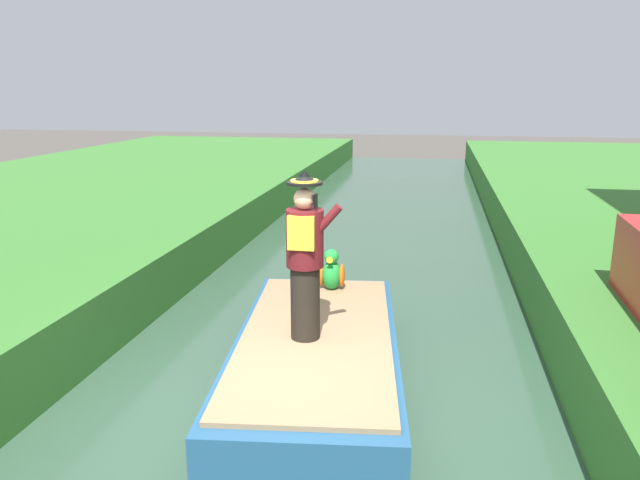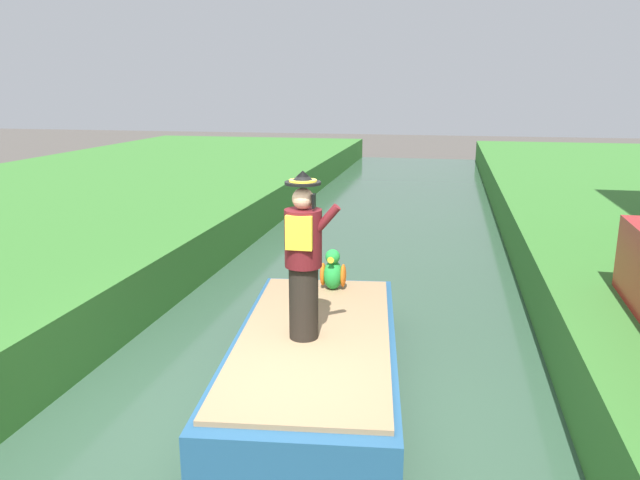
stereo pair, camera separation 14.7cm
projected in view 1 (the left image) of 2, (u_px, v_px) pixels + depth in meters
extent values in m
plane|color=#4C4742|center=(298.00, 436.00, 6.05)|extent=(80.00, 80.00, 0.00)
cube|color=#33513D|center=(298.00, 432.00, 6.04)|extent=(5.34, 48.00, 0.10)
cube|color=#23517A|center=(316.00, 360.00, 6.88)|extent=(2.28, 4.38, 0.56)
cube|color=#997A56|center=(316.00, 335.00, 6.80)|extent=(2.10, 4.03, 0.05)
cylinder|color=black|center=(305.00, 302.00, 6.59)|extent=(0.32, 0.32, 0.82)
cylinder|color=#561419|center=(305.00, 238.00, 6.41)|extent=(0.40, 0.40, 0.62)
cube|color=gold|center=(301.00, 233.00, 6.20)|extent=(0.28, 0.06, 0.36)
sphere|color=#DBA884|center=(305.00, 199.00, 6.30)|extent=(0.23, 0.23, 0.23)
cylinder|color=black|center=(304.00, 183.00, 6.26)|extent=(0.38, 0.38, 0.03)
cone|color=black|center=(304.00, 176.00, 6.25)|extent=(0.26, 0.26, 0.12)
cylinder|color=gold|center=(304.00, 181.00, 6.26)|extent=(0.29, 0.29, 0.02)
cylinder|color=#561419|center=(325.00, 223.00, 6.29)|extent=(0.38, 0.09, 0.43)
cube|color=black|center=(316.00, 201.00, 6.23)|extent=(0.03, 0.08, 0.15)
ellipsoid|color=green|center=(332.00, 275.00, 8.25)|extent=(0.26, 0.32, 0.40)
sphere|color=green|center=(331.00, 256.00, 8.14)|extent=(0.20, 0.20, 0.20)
cone|color=yellow|center=(330.00, 259.00, 8.05)|extent=(0.09, 0.09, 0.09)
ellipsoid|color=orange|center=(322.00, 274.00, 8.27)|extent=(0.08, 0.20, 0.32)
ellipsoid|color=orange|center=(342.00, 275.00, 8.22)|extent=(0.08, 0.20, 0.32)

